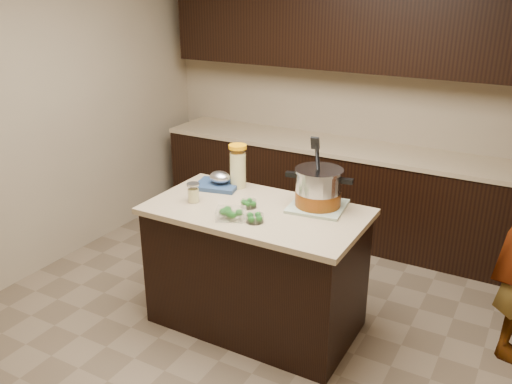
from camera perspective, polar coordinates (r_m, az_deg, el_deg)
ground_plane at (r=4.06m, az=0.00°, el=-13.51°), size 4.00×4.00×0.00m
room_shell at (r=3.39m, az=0.00°, el=11.01°), size 4.04×4.04×2.72m
back_cabinets at (r=5.11m, az=9.60°, el=5.40°), size 3.60×0.63×2.33m
island at (r=3.82m, az=0.00°, el=-7.94°), size 1.46×0.81×0.90m
dish_towel at (r=3.66m, az=6.49°, el=-1.50°), size 0.40×0.40×0.02m
stock_pot at (r=3.62m, az=6.57°, el=0.21°), size 0.45×0.37×0.46m
lemonade_pitcher at (r=3.96m, az=-1.92°, el=2.56°), size 0.16×0.16×0.32m
mason_jar at (r=3.74m, az=-6.61°, el=-0.11°), size 0.09×0.09×0.14m
broccoli_tub_left at (r=3.64m, az=-0.78°, el=-1.27°), size 0.11×0.11×0.05m
broccoli_tub_right at (r=3.42m, az=-0.14°, el=-2.79°), size 0.15×0.15×0.05m
broccoli_tub_rect at (r=3.47m, az=-2.66°, el=-2.36°), size 0.23×0.20×0.07m
blue_tray at (r=3.99m, az=-3.96°, el=1.04°), size 0.36×0.31×0.12m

